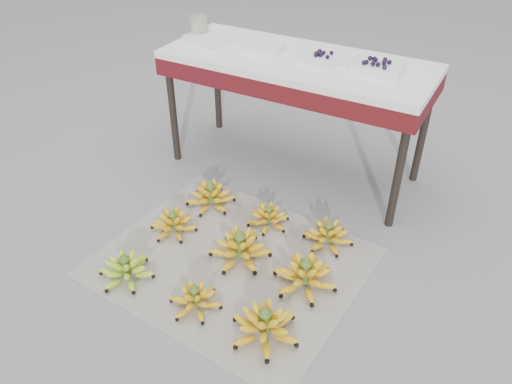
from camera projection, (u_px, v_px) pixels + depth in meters
The scene contains 17 objects.
ground at pixel (231, 265), 2.50m from camera, with size 60.00×60.00×0.00m, color gray.
newspaper_mat at pixel (232, 262), 2.52m from camera, with size 1.25×1.05×0.01m, color white.
bunch_front_left at pixel (126, 269), 2.39m from camera, with size 0.27×0.27×0.16m.
bunch_front_center at pixel (195, 299), 2.24m from camera, with size 0.30×0.30×0.14m.
bunch_front_right at pixel (265, 326), 2.10m from camera, with size 0.38×0.38×0.18m.
bunch_mid_left at pixel (173, 224), 2.68m from camera, with size 0.32×0.32×0.15m.
bunch_mid_center at pixel (240, 248), 2.50m from camera, with size 0.37×0.37×0.19m.
bunch_mid_right at pixel (305, 275), 2.35m from camera, with size 0.33×0.33×0.18m.
bunch_back_left at pixel (211, 197), 2.87m from camera, with size 0.36×0.36×0.17m.
bunch_back_center at pixel (268, 217), 2.73m from camera, with size 0.30×0.30×0.14m.
bunch_back_right at pixel (328, 235), 2.60m from camera, with size 0.27×0.27×0.16m.
vendor_table at pixel (296, 72), 2.85m from camera, with size 1.54×0.62×0.74m.
tray_far_left at pixel (209, 39), 2.99m from camera, with size 0.29×0.24×0.04m.
tray_left at pixel (263, 48), 2.88m from camera, with size 0.23×0.17×0.04m.
tray_right at pixel (321, 58), 2.74m from camera, with size 0.27×0.22×0.06m.
tray_far_right at pixel (378, 68), 2.62m from camera, with size 0.26×0.19×0.07m.
glass_jar at pixel (199, 27), 3.04m from camera, with size 0.11×0.11×0.13m, color beige.
Camera 1 is at (1.00, -1.54, 1.75)m, focal length 35.00 mm.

